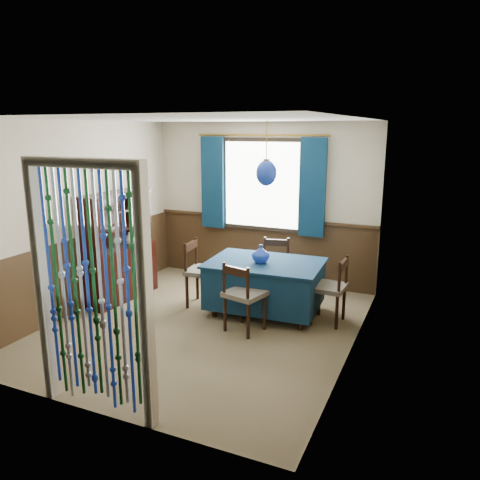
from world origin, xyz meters
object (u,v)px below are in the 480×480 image
at_px(vase_table, 261,255).
at_px(sideboard, 119,262).
at_px(chair_left, 202,271).
at_px(bowl_shelf, 107,229).
at_px(chair_right, 331,288).
at_px(chair_far, 275,266).
at_px(pendant_lamp, 266,173).
at_px(chair_near, 243,295).
at_px(dining_table, 265,283).
at_px(vase_sideboard, 129,238).

bearing_deg(vase_table, sideboard, -172.96).
height_order(chair_left, bowl_shelf, bowl_shelf).
distance_m(chair_right, sideboard, 3.00).
relative_size(chair_far, chair_right, 0.98).
bearing_deg(pendant_lamp, vase_table, -127.71).
relative_size(chair_far, chair_left, 0.92).
bearing_deg(chair_left, chair_near, 49.80).
bearing_deg(chair_left, pendant_lamp, 87.55).
distance_m(dining_table, bowl_shelf, 2.24).
bearing_deg(sideboard, chair_near, -4.30).
height_order(chair_right, bowl_shelf, bowl_shelf).
distance_m(pendant_lamp, vase_sideboard, 2.29).
height_order(chair_far, pendant_lamp, pendant_lamp).
relative_size(chair_near, bowl_shelf, 3.87).
bearing_deg(dining_table, chair_near, -95.75).
distance_m(chair_near, chair_left, 1.05).
relative_size(chair_left, bowl_shelf, 4.07).
relative_size(dining_table, bowl_shelf, 6.78).
height_order(chair_far, vase_sideboard, vase_sideboard).
height_order(chair_near, chair_far, chair_near).
bearing_deg(chair_near, chair_far, 107.18).
bearing_deg(chair_far, chair_near, 79.43).
bearing_deg(vase_sideboard, chair_right, 3.08).
distance_m(chair_far, bowl_shelf, 2.41).
relative_size(chair_left, pendant_lamp, 1.14).
distance_m(chair_near, vase_table, 0.69).
distance_m(dining_table, vase_table, 0.41).
relative_size(chair_right, vase_table, 4.00).
distance_m(chair_far, chair_right, 1.15).
height_order(chair_near, vase_sideboard, vase_sideboard).
relative_size(chair_near, chair_right, 1.01).
bearing_deg(dining_table, chair_far, 95.19).
bearing_deg(pendant_lamp, dining_table, -135.00).
relative_size(chair_far, vase_sideboard, 4.47).
bearing_deg(bowl_shelf, dining_table, 15.62).
xyz_separation_m(sideboard, vase_sideboard, (0.06, 0.19, 0.32)).
bearing_deg(vase_sideboard, sideboard, -107.31).
xyz_separation_m(chair_right, vase_table, (-0.91, -0.09, 0.36)).
xyz_separation_m(dining_table, vase_sideboard, (-2.06, -0.12, 0.45)).
distance_m(chair_left, vase_sideboard, 1.21).
height_order(chair_far, sideboard, sideboard).
xyz_separation_m(chair_left, vase_table, (0.86, 0.01, 0.33)).
bearing_deg(dining_table, pendant_lamp, 41.91).
height_order(pendant_lamp, bowl_shelf, pendant_lamp).
distance_m(chair_right, bowl_shelf, 3.05).
bearing_deg(pendant_lamp, bowl_shelf, -164.38).
height_order(chair_near, bowl_shelf, bowl_shelf).
distance_m(vase_table, vase_sideboard, 2.02).
xyz_separation_m(dining_table, chair_left, (-0.90, -0.07, 0.07)).
xyz_separation_m(chair_right, bowl_shelf, (-2.92, -0.61, 0.62)).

